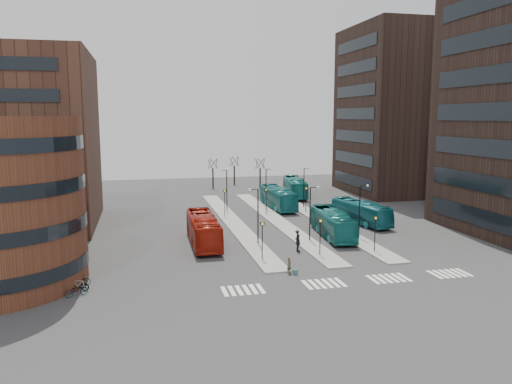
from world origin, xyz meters
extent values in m
plane|color=#2C2C2E|center=(0.00, 0.00, 0.00)|extent=(160.00, 160.00, 0.00)
cube|color=gray|center=(-4.00, 30.00, 0.07)|extent=(2.50, 45.00, 0.15)
cube|color=gray|center=(2.00, 30.00, 0.07)|extent=(2.50, 45.00, 0.15)
cube|color=gray|center=(8.00, 30.00, 0.07)|extent=(2.50, 45.00, 0.15)
cube|color=navy|center=(-2.63, 6.83, 0.24)|extent=(0.41, 0.34, 0.49)
imported|color=#A01A0C|center=(-9.25, 19.45, 1.66)|extent=(2.97, 11.96, 3.32)
imported|color=#146462|center=(5.93, 19.52, 1.57)|extent=(3.75, 11.48, 3.14)
imported|color=#156A6D|center=(4.67, 38.67, 1.64)|extent=(2.95, 11.81, 3.28)
imported|color=#15626B|center=(12.34, 25.57, 1.50)|extent=(4.35, 11.05, 3.00)
imported|color=#16716E|center=(10.70, 49.05, 1.67)|extent=(4.72, 12.32, 3.35)
imported|color=#4C452E|center=(-3.06, 7.29, 0.77)|extent=(0.66, 0.65, 1.53)
imported|color=black|center=(-7.83, 16.55, 0.88)|extent=(1.04, 0.93, 1.76)
imported|color=black|center=(-0.03, 14.09, 0.94)|extent=(0.50, 1.11, 1.87)
imported|color=black|center=(1.00, 17.61, 0.73)|extent=(1.01, 1.08, 1.46)
imported|color=gray|center=(-21.00, 5.64, 0.45)|extent=(1.83, 1.22, 0.91)
imported|color=gray|center=(-21.00, 6.82, 0.53)|extent=(1.82, 0.94, 1.05)
imported|color=gray|center=(-21.00, 8.10, 0.44)|extent=(1.73, 0.80, 0.88)
cube|color=silver|center=(-9.50, 4.00, 0.01)|extent=(0.35, 2.40, 0.01)
cube|color=silver|center=(-8.90, 4.00, 0.01)|extent=(0.35, 2.40, 0.01)
cube|color=silver|center=(-8.30, 4.00, 0.01)|extent=(0.35, 2.40, 0.01)
cube|color=silver|center=(-7.70, 4.00, 0.01)|extent=(0.35, 2.40, 0.01)
cube|color=silver|center=(-7.10, 4.00, 0.01)|extent=(0.35, 2.40, 0.01)
cube|color=silver|center=(-6.50, 4.00, 0.01)|extent=(0.35, 2.40, 0.01)
cube|color=silver|center=(-2.50, 4.00, 0.01)|extent=(0.35, 2.40, 0.01)
cube|color=silver|center=(-1.90, 4.00, 0.01)|extent=(0.35, 2.40, 0.01)
cube|color=silver|center=(-1.30, 4.00, 0.01)|extent=(0.35, 2.40, 0.01)
cube|color=silver|center=(-0.70, 4.00, 0.01)|extent=(0.35, 2.40, 0.01)
cube|color=silver|center=(-0.10, 4.00, 0.01)|extent=(0.35, 2.40, 0.01)
cube|color=silver|center=(0.50, 4.00, 0.01)|extent=(0.35, 2.40, 0.01)
cube|color=silver|center=(3.50, 4.00, 0.01)|extent=(0.35, 2.40, 0.01)
cube|color=silver|center=(4.10, 4.00, 0.01)|extent=(0.35, 2.40, 0.01)
cube|color=silver|center=(4.70, 4.00, 0.01)|extent=(0.35, 2.40, 0.01)
cube|color=silver|center=(5.30, 4.00, 0.01)|extent=(0.35, 2.40, 0.01)
cube|color=silver|center=(5.90, 4.00, 0.01)|extent=(0.35, 2.40, 0.01)
cube|color=silver|center=(6.50, 4.00, 0.01)|extent=(0.35, 2.40, 0.01)
cube|color=silver|center=(9.50, 4.00, 0.01)|extent=(0.35, 2.40, 0.01)
cube|color=silver|center=(10.10, 4.00, 0.01)|extent=(0.35, 2.40, 0.01)
cube|color=silver|center=(10.70, 4.00, 0.01)|extent=(0.35, 2.40, 0.01)
cube|color=silver|center=(11.30, 4.00, 0.01)|extent=(0.35, 2.40, 0.01)
cube|color=silver|center=(11.90, 4.00, 0.01)|extent=(0.35, 2.40, 0.01)
cube|color=silver|center=(12.50, 4.00, 0.01)|extent=(0.35, 2.40, 0.01)
cube|color=black|center=(21.94, 16.00, 2.50)|extent=(0.12, 16.00, 2.00)
cube|color=black|center=(21.94, 16.00, 6.50)|extent=(0.12, 16.00, 2.00)
cube|color=black|center=(21.94, 16.00, 10.50)|extent=(0.12, 16.00, 2.00)
cube|color=black|center=(21.94, 16.00, 14.50)|extent=(0.12, 16.00, 2.00)
cube|color=black|center=(21.94, 16.00, 18.50)|extent=(0.12, 16.00, 2.00)
cube|color=black|center=(21.94, 16.00, 22.50)|extent=(0.12, 16.00, 2.00)
cube|color=black|center=(21.94, 16.00, 26.50)|extent=(0.12, 16.00, 2.00)
cube|color=black|center=(32.00, 50.00, 15.00)|extent=(20.00, 20.00, 30.00)
cube|color=black|center=(21.94, 50.00, 2.50)|extent=(0.12, 16.00, 2.00)
cube|color=black|center=(21.94, 50.00, 6.50)|extent=(0.12, 16.00, 2.00)
cube|color=black|center=(21.94, 50.00, 10.50)|extent=(0.12, 16.00, 2.00)
cube|color=black|center=(21.94, 50.00, 14.50)|extent=(0.12, 16.00, 2.00)
cube|color=black|center=(21.94, 50.00, 18.50)|extent=(0.12, 16.00, 2.00)
cube|color=black|center=(21.94, 50.00, 22.50)|extent=(0.12, 16.00, 2.00)
cube|color=black|center=(21.94, 50.00, 26.50)|extent=(0.12, 16.00, 2.00)
cylinder|color=black|center=(-4.40, 12.00, 1.90)|extent=(0.10, 0.10, 3.50)
cube|color=black|center=(-4.40, 12.00, 3.65)|extent=(0.45, 0.10, 0.30)
cube|color=yellow|center=(-4.40, 11.94, 3.65)|extent=(0.20, 0.02, 0.20)
cylinder|color=black|center=(-4.40, 34.00, 1.90)|extent=(0.10, 0.10, 3.50)
cube|color=black|center=(-4.40, 34.00, 3.65)|extent=(0.45, 0.10, 0.30)
cube|color=yellow|center=(-4.40, 33.94, 3.65)|extent=(0.20, 0.02, 0.20)
cylinder|color=black|center=(1.60, 12.00, 1.90)|extent=(0.10, 0.10, 3.50)
cube|color=black|center=(1.60, 12.00, 3.65)|extent=(0.45, 0.10, 0.30)
cube|color=yellow|center=(1.60, 11.94, 3.65)|extent=(0.20, 0.02, 0.20)
cylinder|color=black|center=(1.60, 34.00, 1.90)|extent=(0.10, 0.10, 3.50)
cube|color=black|center=(1.60, 34.00, 3.65)|extent=(0.45, 0.10, 0.30)
cube|color=yellow|center=(1.60, 33.94, 3.65)|extent=(0.20, 0.02, 0.20)
cylinder|color=black|center=(7.60, 12.00, 1.90)|extent=(0.10, 0.10, 3.50)
cube|color=black|center=(7.60, 12.00, 3.65)|extent=(0.45, 0.10, 0.30)
cube|color=yellow|center=(7.60, 11.94, 3.65)|extent=(0.20, 0.02, 0.20)
cylinder|color=black|center=(7.60, 34.00, 1.90)|extent=(0.10, 0.10, 3.50)
cube|color=black|center=(7.60, 34.00, 3.65)|extent=(0.45, 0.10, 0.30)
cube|color=yellow|center=(7.60, 33.94, 3.65)|extent=(0.20, 0.02, 0.20)
cylinder|color=black|center=(-3.40, 18.00, 3.15)|extent=(0.14, 0.14, 6.00)
cylinder|color=black|center=(-3.85, 18.00, 6.15)|extent=(0.90, 0.08, 0.08)
sphere|color=silver|center=(-4.30, 18.00, 6.15)|extent=(0.24, 0.24, 0.24)
cylinder|color=black|center=(-3.40, 38.00, 3.15)|extent=(0.14, 0.14, 6.00)
cylinder|color=black|center=(-3.85, 38.00, 6.15)|extent=(0.90, 0.08, 0.08)
sphere|color=silver|center=(-4.30, 38.00, 6.15)|extent=(0.24, 0.24, 0.24)
cylinder|color=black|center=(2.60, 18.00, 3.15)|extent=(0.14, 0.14, 6.00)
cylinder|color=black|center=(3.05, 18.00, 6.15)|extent=(0.90, 0.08, 0.08)
sphere|color=silver|center=(3.50, 18.00, 6.15)|extent=(0.24, 0.24, 0.24)
cylinder|color=black|center=(2.60, 38.00, 3.15)|extent=(0.14, 0.14, 6.00)
cylinder|color=black|center=(3.05, 38.00, 6.15)|extent=(0.90, 0.08, 0.08)
sphere|color=silver|center=(3.50, 38.00, 6.15)|extent=(0.24, 0.24, 0.24)
cylinder|color=black|center=(8.60, 18.00, 3.15)|extent=(0.14, 0.14, 6.00)
cylinder|color=black|center=(9.05, 18.00, 6.15)|extent=(0.90, 0.08, 0.08)
sphere|color=silver|center=(9.50, 18.00, 6.15)|extent=(0.24, 0.24, 0.24)
cylinder|color=black|center=(8.60, 38.00, 3.15)|extent=(0.14, 0.14, 6.00)
cylinder|color=black|center=(9.05, 38.00, 6.15)|extent=(0.90, 0.08, 0.08)
sphere|color=silver|center=(9.50, 38.00, 6.15)|extent=(0.24, 0.24, 0.24)
cylinder|color=black|center=(-2.00, 62.00, 2.00)|extent=(0.30, 0.30, 4.00)
cylinder|color=black|center=(-1.30, 62.00, 4.90)|extent=(0.10, 1.56, 1.95)
cylinder|color=black|center=(-1.78, 62.67, 4.90)|extent=(1.48, 0.59, 1.97)
cylinder|color=black|center=(-2.57, 62.41, 4.90)|extent=(0.90, 1.31, 1.99)
cylinder|color=black|center=(-2.57, 61.59, 4.90)|extent=(0.89, 1.31, 1.99)
cylinder|color=black|center=(-1.79, 61.33, 4.90)|extent=(1.48, 0.58, 1.97)
cylinder|color=black|center=(3.00, 66.00, 2.00)|extent=(0.30, 0.30, 4.00)
cylinder|color=black|center=(3.70, 66.00, 4.90)|extent=(0.10, 1.56, 1.95)
cylinder|color=black|center=(3.22, 66.67, 4.90)|extent=(1.48, 0.59, 1.97)
cylinder|color=black|center=(2.43, 66.41, 4.90)|extent=(0.90, 1.31, 1.99)
cylinder|color=black|center=(2.43, 65.59, 4.90)|extent=(0.89, 1.31, 1.99)
cylinder|color=black|center=(3.21, 65.33, 4.90)|extent=(1.48, 0.58, 1.97)
cylinder|color=black|center=(7.00, 60.00, 2.00)|extent=(0.30, 0.30, 4.00)
cylinder|color=black|center=(7.70, 60.00, 4.90)|extent=(0.10, 1.56, 1.95)
cylinder|color=black|center=(7.22, 60.67, 4.90)|extent=(1.48, 0.59, 1.97)
cylinder|color=black|center=(6.43, 60.41, 4.90)|extent=(0.90, 1.31, 1.99)
cylinder|color=black|center=(6.43, 59.59, 4.90)|extent=(0.89, 1.31, 1.99)
cylinder|color=black|center=(7.21, 59.33, 4.90)|extent=(1.48, 0.58, 1.97)
camera|label=1|loc=(-15.79, -34.11, 13.95)|focal=35.00mm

